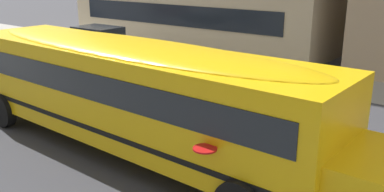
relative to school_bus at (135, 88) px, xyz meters
name	(u,v)px	position (x,y,z in m)	size (l,w,h in m)	color
ground_plane	(231,145)	(1.58, 1.78, -1.62)	(400.00, 400.00, 0.00)	#38383D
sidewalk_far	(336,85)	(1.58, 9.11, -1.61)	(120.00, 3.00, 0.01)	gray
lane_centreline	(232,144)	(1.58, 1.78, -1.61)	(110.00, 0.16, 0.01)	silver
school_bus	(135,88)	(0.00, 0.00, 0.00)	(12.18, 2.93, 2.72)	yellow
parked_car_silver_under_tree	(100,43)	(-9.12, 6.40, -0.77)	(3.95, 1.97, 1.64)	#B7BABF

